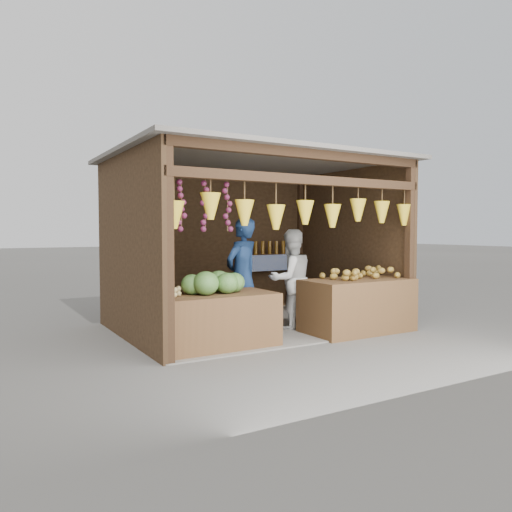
{
  "coord_description": "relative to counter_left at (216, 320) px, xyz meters",
  "views": [
    {
      "loc": [
        -3.93,
        -6.81,
        1.54
      ],
      "look_at": [
        0.0,
        -0.1,
        1.13
      ],
      "focal_mm": 35.0,
      "sensor_mm": 36.0,
      "label": 1
    }
  ],
  "objects": [
    {
      "name": "ground",
      "position": [
        1.11,
        0.97,
        -0.35
      ],
      "size": [
        80.0,
        80.0,
        0.0
      ],
      "primitive_type": "plane",
      "color": "#514F49",
      "rests_on": "ground"
    },
    {
      "name": "stall_structure",
      "position": [
        1.08,
        0.92,
        1.31
      ],
      "size": [
        4.3,
        3.3,
        2.66
      ],
      "color": "slate",
      "rests_on": "ground"
    },
    {
      "name": "back_shelf",
      "position": [
        2.16,
        2.25,
        0.52
      ],
      "size": [
        1.25,
        0.32,
        1.32
      ],
      "color": "#382314",
      "rests_on": "ground"
    },
    {
      "name": "counter_left",
      "position": [
        0.0,
        0.0,
        0.0
      ],
      "size": [
        1.53,
        0.85,
        0.71
      ],
      "primitive_type": "cube",
      "color": "#4E331A",
      "rests_on": "ground"
    },
    {
      "name": "counter_right",
      "position": [
        2.28,
        -0.18,
        0.04
      ],
      "size": [
        1.67,
        0.85,
        0.8
      ],
      "primitive_type": "cube",
      "color": "#4B3019",
      "rests_on": "ground"
    },
    {
      "name": "stool",
      "position": [
        -0.63,
        1.19,
        -0.21
      ],
      "size": [
        0.3,
        0.3,
        0.28
      ],
      "primitive_type": "cube",
      "color": "black",
      "rests_on": "ground"
    },
    {
      "name": "man_standing",
      "position": [
        0.74,
        0.65,
        0.51
      ],
      "size": [
        0.74,
        0.62,
        1.72
      ],
      "primitive_type": "imported",
      "rotation": [
        0.0,
        0.0,
        3.53
      ],
      "color": "navy",
      "rests_on": "ground"
    },
    {
      "name": "woman_standing",
      "position": [
        1.53,
        0.52,
        0.42
      ],
      "size": [
        0.76,
        0.59,
        1.55
      ],
      "primitive_type": "imported",
      "rotation": [
        0.0,
        0.0,
        3.13
      ],
      "color": "silver",
      "rests_on": "ground"
    },
    {
      "name": "vendor_seated",
      "position": [
        -0.63,
        1.19,
        0.45
      ],
      "size": [
        0.53,
        0.37,
        1.04
      ],
      "primitive_type": "imported",
      "rotation": [
        0.0,
        0.0,
        3.06
      ],
      "color": "#572E22",
      "rests_on": "stool"
    },
    {
      "name": "melon_pile",
      "position": [
        -0.06,
        0.01,
        0.51
      ],
      "size": [
        1.0,
        0.5,
        0.32
      ],
      "primitive_type": null,
      "color": "#194B14",
      "rests_on": "counter_left"
    },
    {
      "name": "tanfruit_pile",
      "position": [
        -0.6,
        -0.02,
        0.42
      ],
      "size": [
        0.34,
        0.4,
        0.13
      ],
      "primitive_type": null,
      "color": "#988B46",
      "rests_on": "counter_left"
    },
    {
      "name": "mango_pile",
      "position": [
        2.34,
        -0.15,
        0.55
      ],
      "size": [
        1.4,
        0.64,
        0.22
      ],
      "primitive_type": null,
      "color": "#A93516",
      "rests_on": "counter_right"
    }
  ]
}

